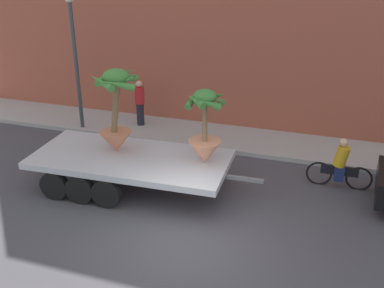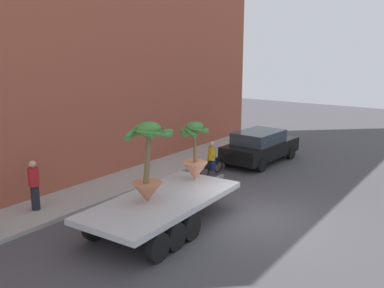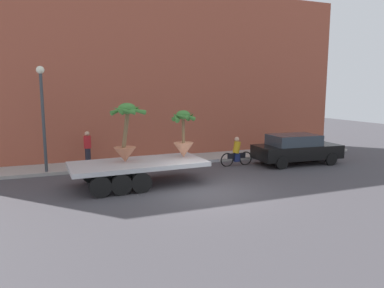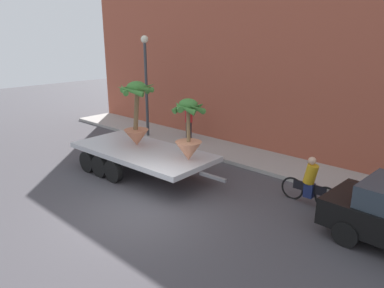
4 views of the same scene
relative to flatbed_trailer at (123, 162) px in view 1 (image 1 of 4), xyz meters
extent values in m
plane|color=#423F44|center=(2.55, -1.96, -0.77)|extent=(60.00, 60.00, 0.00)
cube|color=#A39E99|center=(2.55, 4.14, -0.69)|extent=(24.00, 2.20, 0.15)
cube|color=#B7BABF|center=(0.24, 0.01, 0.12)|extent=(5.60, 2.72, 0.18)
cylinder|color=black|center=(-1.56, 1.11, -0.37)|extent=(0.81, 0.25, 0.80)
cylinder|color=black|center=(-1.47, -1.23, -0.37)|extent=(0.81, 0.25, 0.80)
cylinder|color=black|center=(-0.79, 1.14, -0.37)|extent=(0.81, 0.25, 0.80)
cylinder|color=black|center=(-0.70, -1.20, -0.37)|extent=(0.81, 0.25, 0.80)
cylinder|color=black|center=(-0.02, 1.17, -0.37)|extent=(0.81, 0.25, 0.80)
cylinder|color=black|center=(0.07, -1.17, -0.37)|extent=(0.81, 0.25, 0.80)
cube|color=slate|center=(3.49, 0.13, -0.03)|extent=(1.00, 0.14, 0.10)
cone|color=tan|center=(2.33, 0.27, 0.54)|extent=(0.88, 0.88, 0.65)
cylinder|color=brown|center=(2.33, 0.27, 1.48)|extent=(0.15, 0.13, 1.23)
ellipsoid|color=#428438|center=(2.32, 0.27, 2.09)|extent=(0.61, 0.61, 0.38)
cone|color=#428438|center=(2.68, 0.28, 2.01)|extent=(0.22, 0.75, 0.47)
cone|color=#428438|center=(2.51, 0.60, 2.02)|extent=(0.78, 0.55, 0.47)
cone|color=#428438|center=(2.17, 0.55, 2.01)|extent=(0.67, 0.50, 0.43)
cone|color=#428438|center=(1.98, 0.29, 2.00)|extent=(0.25, 0.72, 0.48)
cone|color=#428438|center=(2.14, 0.00, 2.05)|extent=(0.67, 0.54, 0.33)
cone|color=#428438|center=(2.48, -0.03, 2.02)|extent=(0.71, 0.50, 0.42)
cone|color=#C17251|center=(-0.27, 0.18, 0.52)|extent=(0.92, 0.92, 0.61)
cylinder|color=brown|center=(-0.20, 0.18, 1.62)|extent=(0.39, 0.17, 1.59)
ellipsoid|color=#428438|center=(-0.13, 0.18, 2.41)|extent=(0.72, 0.72, 0.45)
cone|color=#428438|center=(0.26, 0.23, 2.38)|extent=(0.29, 0.83, 0.33)
cone|color=#428438|center=(0.10, 0.56, 2.34)|extent=(0.86, 0.65, 0.48)
cone|color=#428438|center=(-0.29, 0.64, 2.35)|extent=(0.99, 0.51, 0.48)
cone|color=#428438|center=(-0.50, 0.13, 2.38)|extent=(0.32, 0.78, 0.32)
cone|color=#428438|center=(-0.35, -0.23, 2.37)|extent=(0.95, 0.62, 0.38)
cone|color=#428438|center=(0.08, -0.28, 2.37)|extent=(1.04, 0.61, 0.42)
torus|color=black|center=(6.42, 1.88, -0.43)|extent=(0.74, 0.07, 0.74)
torus|color=black|center=(5.32, 1.87, -0.43)|extent=(0.74, 0.07, 0.74)
cube|color=black|center=(5.87, 1.87, -0.25)|extent=(1.04, 0.07, 0.28)
cylinder|color=gold|center=(5.87, 1.87, 0.20)|extent=(0.45, 0.35, 0.65)
sphere|color=tan|center=(5.87, 1.87, 0.62)|extent=(0.24, 0.24, 0.24)
cube|color=navy|center=(5.87, 1.87, -0.33)|extent=(0.28, 0.24, 0.44)
cylinder|color=black|center=(-1.37, 4.24, -0.19)|extent=(0.28, 0.28, 0.85)
cylinder|color=red|center=(-1.37, 4.24, 0.54)|extent=(0.36, 0.36, 0.62)
sphere|color=tan|center=(-1.37, 4.24, 0.97)|extent=(0.24, 0.24, 0.24)
cylinder|color=#383D42|center=(-3.34, 3.34, 1.63)|extent=(0.14, 0.14, 4.50)
camera|label=1|loc=(5.45, -10.30, 5.67)|focal=42.30mm
camera|label=2|loc=(-9.19, -7.87, 4.71)|focal=39.43mm
camera|label=3|loc=(-3.04, -14.30, 3.18)|focal=33.51mm
camera|label=4|loc=(9.96, -7.86, 4.17)|focal=33.22mm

